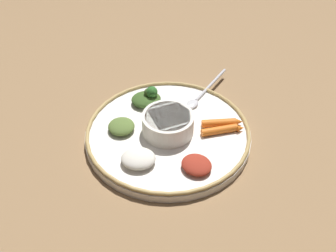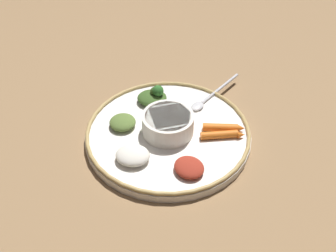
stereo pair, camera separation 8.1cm
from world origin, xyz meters
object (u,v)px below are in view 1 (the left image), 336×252
object	(u,v)px
center_bowl	(168,123)
carrot_near_spoon	(222,130)
spoon	(202,94)
greens_pile	(147,98)
carrot_outer	(222,123)

from	to	relation	value
center_bowl	carrot_near_spoon	bearing A→B (deg)	87.80
center_bowl	spoon	xyz separation A→B (m)	(-0.12, 0.08, -0.02)
spoon	greens_pile	bearing A→B (deg)	-78.11
spoon	carrot_near_spoon	size ratio (longest dim) A/B	1.71
greens_pile	center_bowl	bearing A→B (deg)	25.58
carrot_near_spoon	greens_pile	bearing A→B (deg)	-122.28
spoon	greens_pile	xyz separation A→B (m)	(0.03, -0.12, 0.01)
center_bowl	carrot_near_spoon	xyz separation A→B (m)	(0.00, 0.11, -0.02)
carrot_near_spoon	carrot_outer	xyz separation A→B (m)	(-0.02, 0.00, 0.00)
greens_pile	carrot_outer	bearing A→B (deg)	63.78
center_bowl	greens_pile	xyz separation A→B (m)	(-0.09, -0.05, -0.01)
carrot_near_spoon	spoon	bearing A→B (deg)	-165.37
spoon	greens_pile	size ratio (longest dim) A/B	2.13
greens_pile	carrot_outer	xyz separation A→B (m)	(0.08, 0.16, -0.01)
center_bowl	greens_pile	bearing A→B (deg)	-154.42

